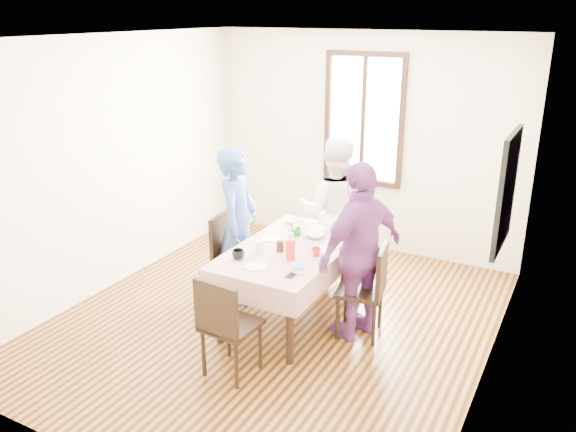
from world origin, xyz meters
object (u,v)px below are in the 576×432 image
Objects in this scene: person_right at (360,251)px; dining_table at (290,284)px; person_far at (334,210)px; chair_right at (360,290)px; chair_far at (334,241)px; chair_near at (231,325)px; chair_left at (237,257)px; person_left at (238,225)px.

dining_table is at bearing -63.62° from person_right.
chair_right is at bearing 107.17° from person_far.
person_far is at bearing 86.38° from chair_far.
person_far is (-0.00, 1.03, 0.45)m from dining_table.
dining_table is 1.67× the size of chair_near.
chair_left is at bearing 48.11° from chair_far.
person_left is at bearing 123.98° from chair_near.
chair_left is 1.00× the size of chair_right.
person_far is (0.71, 0.88, 0.37)m from chair_left.
chair_left is at bearing -71.41° from person_right.
dining_table is 1.12m from person_far.
chair_far is at bearing 93.71° from chair_near.
dining_table is 0.84m from person_left.
chair_far is 0.55× the size of person_far.
person_far reaches higher than person_left.
person_right reaches higher than person_left.
dining_table is 1.67× the size of chair_right.
chair_far is 1.19m from person_left.
chair_left is 1.00× the size of chair_near.
person_far is at bearing 90.00° from dining_table.
chair_left is 0.55× the size of person_far.
chair_near is at bearing 86.38° from chair_far.
person_right is at bearing -107.16° from person_left.
chair_near is at bearing 24.10° from chair_left.
chair_left is 1.19m from person_far.
dining_table is 1.67× the size of chair_left.
chair_right is (1.42, -0.10, 0.00)m from chair_left.
chair_far is 0.37m from person_far.
chair_right is 0.56× the size of person_left.
person_left is at bearing 168.38° from dining_table.
chair_left and chair_far have the same top height.
person_left is at bearing -71.46° from person_right.
chair_left is at bearing 124.66° from chair_near.
chair_near is 1.42m from person_left.
chair_near reaches higher than dining_table.
chair_right reaches higher than dining_table.
chair_far reaches higher than dining_table.
person_right is (0.69, 0.05, 0.47)m from dining_table.
person_right is at bearing 80.17° from chair_right.
person_left is at bearing 48.86° from chair_far.
person_right is (1.41, -0.10, 0.39)m from chair_left.
chair_near is (-0.71, -1.09, 0.00)m from chair_right.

